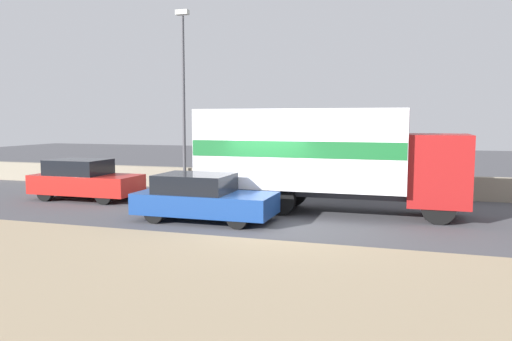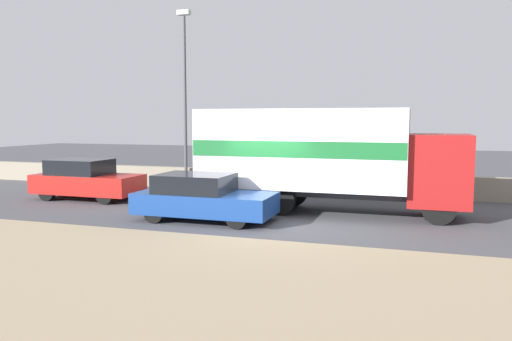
{
  "view_description": "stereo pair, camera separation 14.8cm",
  "coord_description": "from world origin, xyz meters",
  "views": [
    {
      "loc": [
        4.37,
        -13.91,
        3.08
      ],
      "look_at": [
        -0.37,
        1.15,
        1.46
      ],
      "focal_mm": 35.0,
      "sensor_mm": 36.0,
      "label": 1
    },
    {
      "loc": [
        4.51,
        -13.87,
        3.08
      ],
      "look_at": [
        -0.37,
        1.15,
        1.46
      ],
      "focal_mm": 35.0,
      "sensor_mm": 36.0,
      "label": 2
    }
  ],
  "objects": [
    {
      "name": "street_lamp",
      "position": [
        -5.25,
        6.13,
        4.44
      ],
      "size": [
        0.56,
        0.28,
        7.76
      ],
      "color": "#4C4C51",
      "rests_on": "ground_plane"
    },
    {
      "name": "ground_plane",
      "position": [
        0.0,
        0.0,
        0.0
      ],
      "size": [
        80.0,
        80.0,
        0.0
      ],
      "primitive_type": "plane",
      "color": "#47474C"
    },
    {
      "name": "dirt_shoulder_foreground",
      "position": [
        0.0,
        -5.44,
        0.02
      ],
      "size": [
        60.0,
        6.93,
        0.04
      ],
      "color": "#9E896B",
      "rests_on": "ground_plane"
    },
    {
      "name": "car_hatchback",
      "position": [
        -1.69,
        -0.08,
        0.71
      ],
      "size": [
        4.22,
        1.84,
        1.42
      ],
      "color": "navy",
      "rests_on": "ground_plane"
    },
    {
      "name": "box_truck",
      "position": [
        1.42,
        2.38,
        1.97
      ],
      "size": [
        8.62,
        2.62,
        3.41
      ],
      "color": "maroon",
      "rests_on": "ground_plane"
    },
    {
      "name": "car_sedan_second",
      "position": [
        -7.63,
        2.25,
        0.77
      ],
      "size": [
        4.14,
        1.77,
        1.55
      ],
      "color": "#B21E19",
      "rests_on": "ground_plane"
    },
    {
      "name": "stone_wall_backdrop",
      "position": [
        0.0,
        6.51,
        0.46
      ],
      "size": [
        60.0,
        0.35,
        0.91
      ],
      "color": "gray",
      "rests_on": "ground_plane"
    }
  ]
}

